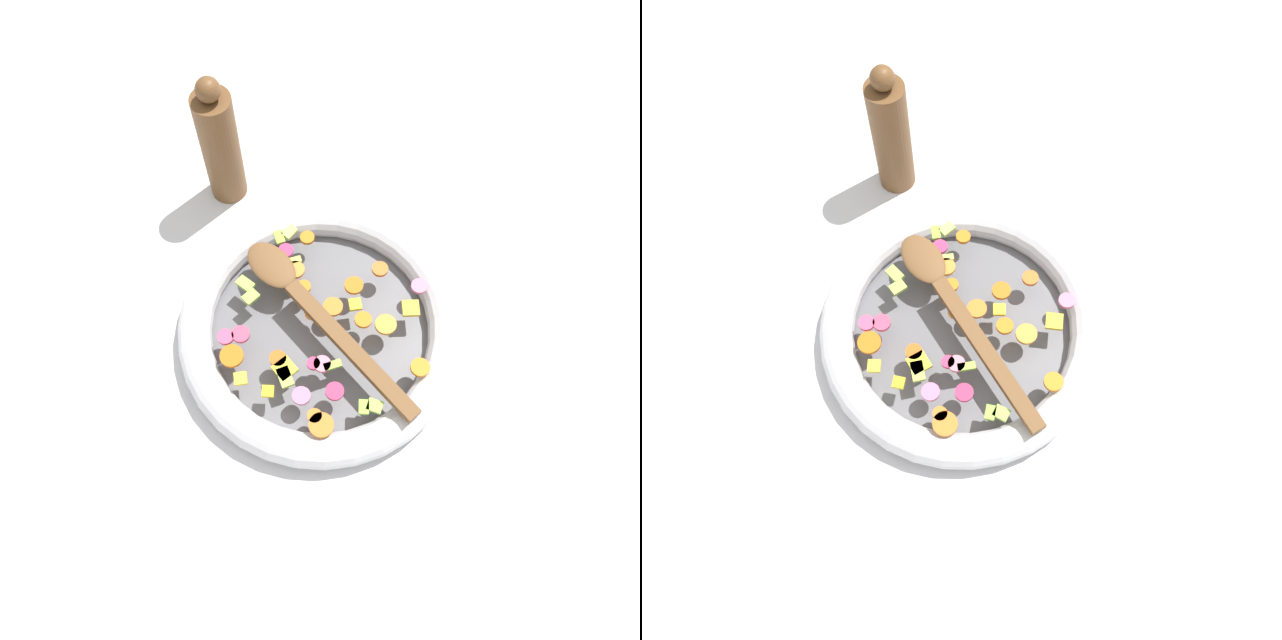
# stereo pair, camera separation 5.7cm
# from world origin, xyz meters

# --- Properties ---
(ground_plane) EXTENTS (4.00, 4.00, 0.00)m
(ground_plane) POSITION_xyz_m (0.00, 0.00, 0.00)
(ground_plane) COLOR silver
(skillet) EXTENTS (0.42, 0.42, 0.05)m
(skillet) POSITION_xyz_m (0.00, 0.00, 0.02)
(skillet) COLOR slate
(skillet) RESTS_ON ground_plane
(chopped_vegetables) EXTENTS (0.33, 0.32, 0.01)m
(chopped_vegetables) POSITION_xyz_m (-0.01, -0.01, 0.05)
(chopped_vegetables) COLOR orange
(chopped_vegetables) RESTS_ON skillet
(wooden_spoon) EXTENTS (0.13, 0.35, 0.01)m
(wooden_spoon) POSITION_xyz_m (-0.00, 0.02, 0.06)
(wooden_spoon) COLOR brown
(wooden_spoon) RESTS_ON chopped_vegetables
(pepper_mill) EXTENTS (0.06, 0.06, 0.24)m
(pepper_mill) POSITION_xyz_m (-0.03, 0.30, 0.11)
(pepper_mill) COLOR brown
(pepper_mill) RESTS_ON ground_plane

